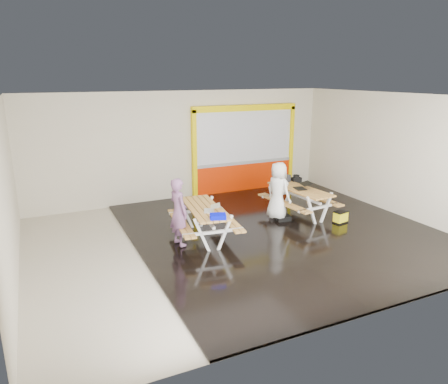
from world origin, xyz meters
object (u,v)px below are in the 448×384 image
backpack (296,183)px  laptop_left (211,209)px  picnic_table_left (204,215)px  person_right (278,191)px  picnic_table_right (300,195)px  blue_pouch (218,216)px  fluke_bag (341,217)px  laptop_right (302,187)px  dark_case (283,218)px  toolbox (283,179)px  person_left (179,212)px

backpack → laptop_left: bearing=-155.4°
picnic_table_left → person_right: person_right is taller
picnic_table_right → laptop_left: 3.23m
blue_pouch → backpack: bearing=31.0°
picnic_table_left → picnic_table_right: (3.16, 0.48, -0.00)m
blue_pouch → fluke_bag: size_ratio=0.84×
person_right → blue_pouch: (-2.41, -1.30, 0.02)m
laptop_left → backpack: (3.52, 1.61, -0.13)m
backpack → laptop_right: bearing=-113.6°
person_right → laptop_right: (0.82, 0.02, 0.02)m
laptop_left → dark_case: 2.63m
dark_case → laptop_right: bearing=13.3°
person_right → fluke_bag: (1.43, -0.97, -0.67)m
toolbox → dark_case: (-0.63, -1.05, -0.83)m
laptop_right → toolbox: bearing=95.3°
laptop_right → backpack: size_ratio=1.02×
laptop_left → laptop_right: 3.24m
laptop_right → fluke_bag: size_ratio=1.20×
person_right → toolbox: size_ratio=3.22×
laptop_right → fluke_bag: bearing=-58.1°
picnic_table_left → laptop_right: laptop_right is taller
laptop_left → fluke_bag: (3.76, -0.22, -0.69)m
person_right → laptop_left: 2.45m
picnic_table_right → laptop_right: 0.27m
dark_case → fluke_bag: size_ratio=0.87×
person_left → laptop_right: size_ratio=3.16×
blue_pouch → picnic_table_right: bearing=23.3°
picnic_table_right → dark_case: 0.88m
backpack → dark_case: size_ratio=1.35×
person_left → toolbox: 4.11m
backpack → toolbox: bearing=174.2°
laptop_right → blue_pouch: size_ratio=1.44×
picnic_table_right → blue_pouch: 3.48m
toolbox → dark_case: toolbox is taller
laptop_left → laptop_right: (3.15, 0.77, 0.01)m
backpack → fluke_bag: 1.92m
laptop_right → blue_pouch: laptop_right is taller
picnic_table_right → person_right: size_ratio=1.40×
person_right → blue_pouch: person_right is taller
person_right → fluke_bag: size_ratio=3.75×
blue_pouch → toolbox: size_ratio=0.72×
picnic_table_left → laptop_right: (3.20, 0.42, 0.26)m
laptop_left → fluke_bag: bearing=-3.3°
laptop_right → dark_case: size_ratio=1.38×
toolbox → backpack: size_ratio=0.99×
picnic_table_right → fluke_bag: bearing=-57.9°
laptop_left → blue_pouch: laptop_left is taller
laptop_right → picnic_table_left: bearing=-172.5°
laptop_left → fluke_bag: 3.83m
toolbox → backpack: (0.45, -0.05, -0.18)m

